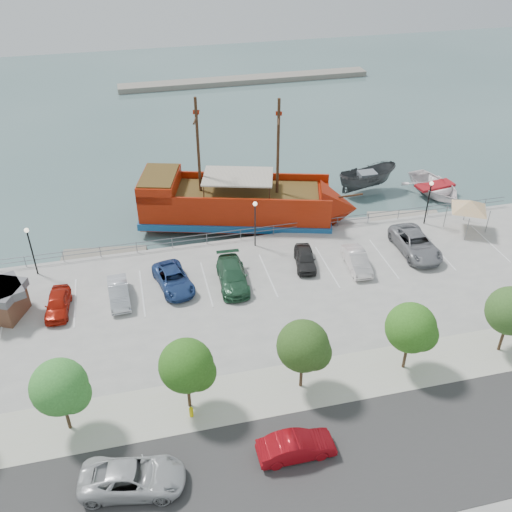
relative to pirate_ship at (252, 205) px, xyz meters
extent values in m
plane|color=#3D5B5A|center=(-0.90, -11.53, -2.15)|extent=(160.00, 160.00, 0.00)
cube|color=#383636|center=(-0.90, -27.53, -1.14)|extent=(100.00, 8.00, 0.04)
cube|color=#B8B79C|center=(-0.90, -21.53, -1.13)|extent=(100.00, 4.00, 0.05)
cylinder|color=slate|center=(-0.90, -3.73, -0.20)|extent=(50.00, 0.06, 0.06)
cylinder|color=slate|center=(-0.90, -3.73, -0.60)|extent=(50.00, 0.06, 0.06)
cube|color=gray|center=(9.10, 43.47, -1.75)|extent=(40.00, 3.00, 0.80)
cube|color=#981B06|center=(-1.41, 0.41, -0.10)|extent=(18.08, 9.98, 2.80)
cube|color=#174E87|center=(-1.41, 0.41, -1.02)|extent=(18.48, 10.39, 0.65)
cone|color=#981B06|center=(7.70, -2.23, -0.10)|extent=(4.76, 5.93, 5.18)
cube|color=#981B06|center=(-8.14, 2.36, 2.06)|extent=(4.61, 6.08, 1.51)
cube|color=#553C17|center=(-8.14, 2.36, 2.87)|extent=(4.28, 5.61, 0.13)
cube|color=#553C17|center=(-0.89, 0.26, 1.36)|extent=(14.79, 8.46, 0.16)
cube|color=#981B06|center=(-0.69, 2.90, 1.68)|extent=(16.63, 5.01, 0.75)
cube|color=#981B06|center=(-2.13, -2.08, 1.68)|extent=(16.63, 5.01, 0.75)
cylinder|color=#382111|center=(2.21, -0.64, 5.72)|extent=(0.32, 0.32, 8.84)
cylinder|color=#382111|center=(-4.52, 1.31, 5.72)|extent=(0.32, 0.32, 8.84)
cylinder|color=#382111|center=(2.21, -0.64, 8.42)|extent=(1.05, 3.15, 0.15)
cylinder|color=#382111|center=(-4.52, 1.31, 8.42)|extent=(1.05, 3.15, 0.15)
cube|color=#BEB29D|center=(-1.20, 0.35, 2.92)|extent=(7.15, 5.68, 0.13)
cylinder|color=#382111|center=(8.43, -2.44, 1.19)|extent=(2.63, 0.91, 0.64)
imported|color=#3F4143|center=(13.13, 3.90, -0.88)|extent=(6.88, 3.50, 2.54)
imported|color=white|center=(19.73, 1.57, -1.43)|extent=(5.95, 7.63, 1.44)
cube|color=gray|center=(-13.74, -2.33, -1.94)|extent=(7.40, 3.01, 0.41)
cube|color=gray|center=(7.92, -2.33, -1.96)|extent=(6.74, 2.46, 0.38)
cube|color=gray|center=(14.55, -2.33, -1.95)|extent=(7.10, 3.16, 0.39)
cube|color=brown|center=(-20.79, -9.83, -0.17)|extent=(3.52, 3.52, 1.96)
cylinder|color=slate|center=(16.54, -6.00, -0.07)|extent=(0.09, 0.09, 2.17)
cylinder|color=slate|center=(19.00, -5.28, -0.07)|extent=(0.09, 0.09, 2.17)
cylinder|color=slate|center=(17.25, -8.45, -0.07)|extent=(0.09, 0.09, 2.17)
cylinder|color=slate|center=(19.71, -7.74, -0.07)|extent=(0.09, 0.09, 2.17)
pyramid|color=beige|center=(18.12, -6.87, 1.85)|extent=(5.12, 5.12, 0.89)
imported|color=#BBBCBE|center=(-12.50, -26.28, -0.39)|extent=(5.85, 3.49, 1.52)
imported|color=maroon|center=(-3.66, -26.36, -0.44)|extent=(4.34, 1.53, 1.43)
cylinder|color=yellow|center=(-8.91, -22.33, -0.85)|extent=(0.24, 0.24, 0.61)
sphere|color=yellow|center=(-8.91, -22.33, -0.52)|extent=(0.26, 0.26, 0.26)
cylinder|color=black|center=(-18.90, -5.03, 0.85)|extent=(0.12, 0.12, 4.00)
sphere|color=#FFF2CC|center=(-18.90, -5.03, 2.95)|extent=(0.36, 0.36, 0.36)
cylinder|color=black|center=(-0.90, -5.03, 0.85)|extent=(0.12, 0.12, 4.00)
sphere|color=#FFF2CC|center=(-0.90, -5.03, 2.95)|extent=(0.36, 0.36, 0.36)
cylinder|color=black|center=(15.10, -5.03, 0.85)|extent=(0.12, 0.12, 4.00)
sphere|color=#FFF2CC|center=(15.10, -5.03, 2.95)|extent=(0.36, 0.36, 0.36)
cylinder|color=#473321|center=(-15.90, -21.53, -0.05)|extent=(0.20, 0.20, 2.20)
sphere|color=#31742B|center=(-15.90, -21.53, 2.25)|extent=(3.20, 3.20, 3.20)
sphere|color=#31742B|center=(-15.30, -21.83, 1.85)|extent=(2.20, 2.20, 2.20)
cylinder|color=#473321|center=(-8.90, -21.53, -0.05)|extent=(0.20, 0.20, 2.20)
sphere|color=#275716|center=(-8.90, -21.53, 2.25)|extent=(3.20, 3.20, 3.20)
sphere|color=#275716|center=(-8.30, -21.83, 1.85)|extent=(2.20, 2.20, 2.20)
cylinder|color=#473321|center=(-1.90, -21.53, -0.05)|extent=(0.20, 0.20, 2.20)
sphere|color=#294718|center=(-1.90, -21.53, 2.25)|extent=(3.20, 3.20, 3.20)
sphere|color=#294718|center=(-1.30, -21.83, 1.85)|extent=(2.20, 2.20, 2.20)
cylinder|color=#473321|center=(5.10, -21.53, -0.05)|extent=(0.20, 0.20, 2.20)
sphere|color=#2C6119|center=(5.10, -21.53, 2.25)|extent=(3.20, 3.20, 3.20)
sphere|color=#2C6119|center=(5.70, -21.83, 1.85)|extent=(2.20, 2.20, 2.20)
cylinder|color=#473321|center=(12.10, -21.53, -0.05)|extent=(0.20, 0.20, 2.20)
sphere|color=#2E501E|center=(12.10, -21.53, 2.25)|extent=(3.20, 3.20, 3.20)
imported|color=#AE1B0C|center=(-16.99, -10.29, -0.46)|extent=(1.94, 4.14, 1.37)
imported|color=silver|center=(-12.60, -10.01, -0.46)|extent=(1.64, 4.22, 1.37)
imported|color=navy|center=(-8.41, -9.32, -0.46)|extent=(3.25, 5.35, 1.39)
imported|color=#275538|center=(-3.89, -9.99, -0.38)|extent=(2.44, 5.43, 1.55)
imported|color=#262525|center=(2.38, -8.88, -0.48)|extent=(2.25, 4.14, 1.33)
imported|color=silver|center=(6.38, -10.20, -0.45)|extent=(1.77, 4.33, 1.40)
imported|color=gray|center=(12.05, -9.18, -0.32)|extent=(2.83, 6.01, 1.66)
camera|label=1|loc=(-10.49, -45.34, 25.67)|focal=40.00mm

